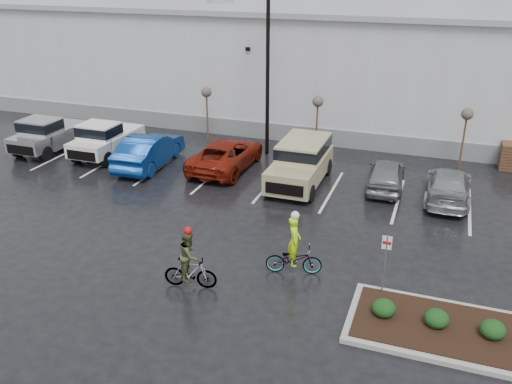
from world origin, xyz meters
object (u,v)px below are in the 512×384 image
(suv_tan, at_px, (300,164))
(cyclist_hivis, at_px, (294,254))
(pickup_silver, at_px, (53,132))
(cyclist_olive, at_px, (190,265))
(sapling_east, at_px, (467,117))
(car_blue, at_px, (149,150))
(car_far_silver, at_px, (448,185))
(pickup_white, at_px, (110,137))
(sapling_west, at_px, (206,95))
(lamppost, at_px, (268,48))
(sapling_mid, at_px, (318,105))
(car_red, at_px, (226,154))
(fire_lane_sign, at_px, (385,258))
(car_grey, at_px, (386,174))

(suv_tan, xyz_separation_m, cyclist_hivis, (1.90, -7.67, -0.31))
(pickup_silver, bearing_deg, cyclist_olive, -36.96)
(cyclist_olive, bearing_deg, sapling_east, -40.04)
(cyclist_hivis, bearing_deg, cyclist_olive, 110.18)
(car_blue, distance_m, car_far_silver, 14.66)
(pickup_white, bearing_deg, sapling_west, 43.91)
(car_blue, bearing_deg, cyclist_olive, 122.60)
(lamppost, height_order, cyclist_olive, lamppost)
(car_far_silver, bearing_deg, cyclist_olive, 52.99)
(sapling_mid, relative_size, pickup_white, 0.62)
(car_blue, relative_size, car_far_silver, 1.10)
(car_blue, relative_size, car_red, 0.95)
(fire_lane_sign, bearing_deg, car_blue, 148.26)
(lamppost, relative_size, pickup_white, 1.77)
(car_blue, relative_size, cyclist_olive, 2.34)
(sapling_west, bearing_deg, car_blue, -103.06)
(suv_tan, relative_size, cyclist_olive, 2.32)
(pickup_white, relative_size, car_red, 0.96)
(sapling_mid, bearing_deg, car_blue, -147.71)
(sapling_west, relative_size, pickup_white, 0.62)
(fire_lane_sign, relative_size, car_red, 0.41)
(lamppost, xyz_separation_m, sapling_mid, (2.50, 1.00, -2.96))
(fire_lane_sign, distance_m, car_grey, 9.17)
(sapling_west, bearing_deg, car_red, -54.30)
(pickup_white, xyz_separation_m, car_grey, (14.82, 0.18, -0.29))
(sapling_mid, height_order, car_grey, sapling_mid)
(fire_lane_sign, xyz_separation_m, suv_tan, (-4.94, 8.13, -0.38))
(fire_lane_sign, xyz_separation_m, cyclist_olive, (-5.96, -1.52, -0.60))
(sapling_mid, xyz_separation_m, suv_tan, (0.36, -4.67, -1.70))
(car_grey, distance_m, car_far_silver, 2.80)
(sapling_east, xyz_separation_m, suv_tan, (-7.14, -4.67, -1.70))
(pickup_white, bearing_deg, lamppost, 19.83)
(suv_tan, xyz_separation_m, car_grey, (3.90, 0.95, -0.34))
(sapling_west, distance_m, cyclist_hivis, 15.27)
(sapling_east, height_order, car_blue, sapling_east)
(sapling_mid, xyz_separation_m, car_far_silver, (7.03, -4.14, -2.05))
(sapling_mid, bearing_deg, car_red, -133.96)
(car_far_silver, bearing_deg, car_red, -1.42)
(sapling_mid, height_order, suv_tan, sapling_mid)
(suv_tan, bearing_deg, car_red, 168.80)
(sapling_west, height_order, sapling_east, same)
(car_red, bearing_deg, sapling_east, -160.38)
(lamppost, relative_size, cyclist_olive, 4.20)
(car_grey, bearing_deg, suv_tan, 10.73)
(lamppost, distance_m, suv_tan, 6.58)
(sapling_west, height_order, pickup_white, sapling_west)
(lamppost, relative_size, car_far_silver, 1.97)
(pickup_silver, height_order, car_red, pickup_silver)
(fire_lane_sign, bearing_deg, sapling_mid, 112.49)
(car_red, bearing_deg, car_far_silver, 179.17)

